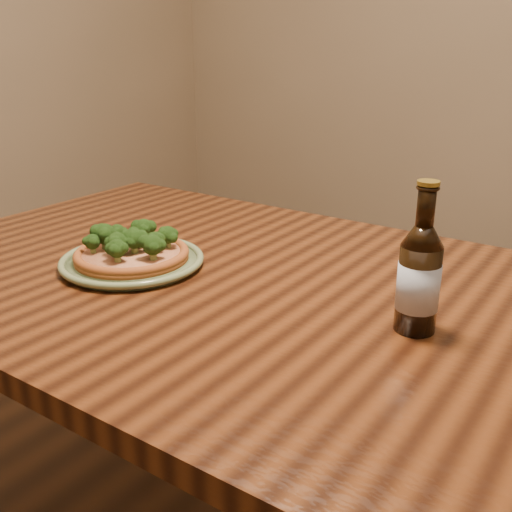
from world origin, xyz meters
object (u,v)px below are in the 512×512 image
Objects in this scene: beer_bottle at (419,277)px; plate at (132,261)px; pizza at (132,251)px; table at (278,334)px.

plate is at bearing -177.03° from beer_bottle.
pizza reaches higher than plate.
table is at bearing 13.97° from plate.
plate is 1.26× the size of pizza.
table is 0.32m from plate.
beer_bottle is at bearing 5.31° from plate.
pizza is at bearing 117.21° from plate.
pizza reaches higher than table.
plate is at bearing -166.03° from table.
plate is 0.02m from pizza.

